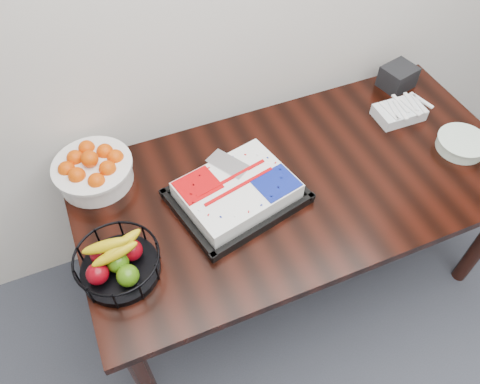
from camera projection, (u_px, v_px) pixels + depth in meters
name	position (u px, v px, depth m)	size (l,w,h in m)	color
table	(299.00, 192.00, 1.95)	(1.80, 0.90, 0.75)	black
cake_tray	(237.00, 192.00, 1.78)	(0.54, 0.46, 0.10)	black
tangerine_bowl	(92.00, 166.00, 1.81)	(0.31, 0.31, 0.20)	white
fruit_basket	(118.00, 262.00, 1.57)	(0.29, 0.29, 0.15)	black
plate_stack	(461.00, 144.00, 1.97)	(0.21, 0.21, 0.05)	white
fork_bag	(399.00, 112.00, 2.09)	(0.21, 0.14, 0.06)	silver
napkin_box	(398.00, 77.00, 2.21)	(0.15, 0.13, 0.11)	black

